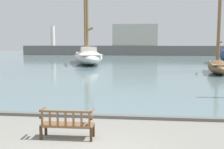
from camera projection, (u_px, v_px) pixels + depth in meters
harbor_water at (135, 59)px, 50.59m from camera, size 100.00×80.00×0.08m
quay_edge_kerb at (105, 116)px, 10.95m from camera, size 40.00×0.30×0.12m
park_bench at (67, 124)px, 8.53m from camera, size 1.61×0.54×0.92m
sailboat_mid_port at (88, 55)px, 37.66m from camera, size 6.84×14.05×15.82m
sailboat_nearest_port at (218, 65)px, 26.15m from camera, size 2.92×6.71×9.54m
far_breakwater at (135, 47)px, 62.74m from camera, size 52.13×2.40×6.97m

